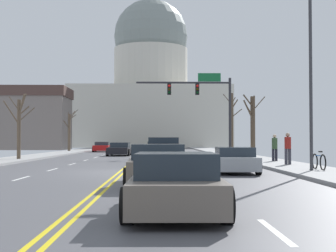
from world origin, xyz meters
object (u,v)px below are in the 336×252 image
Objects in this scene: sedan_near_03 at (157,166)px; sedan_oncoming_01 at (102,147)px; pedestrian_00 at (275,146)px; sedan_near_02 at (234,160)px; bicycle_parked at (319,162)px; pickup_truck_near_01 at (164,152)px; sedan_oncoming_00 at (120,149)px; signal_gantry at (204,97)px; sedan_near_04 at (175,185)px; pedestrian_01 at (288,147)px; sedan_near_00 at (158,151)px; street_lamp_right at (305,52)px.

sedan_near_03 is 1.01× the size of sedan_oncoming_01.
sedan_oncoming_01 is 2.63× the size of pedestrian_00.
sedan_near_02 is 3.78m from bicycle_parked.
pickup_truck_near_01 is 1.19× the size of sedan_oncoming_00.
sedan_near_04 is (-3.41, -29.68, -4.46)m from signal_gantry.
sedan_oncoming_00 is 2.79× the size of pedestrian_01.
sedan_near_02 is at bearing -115.24° from pedestrian_00.
sedan_oncoming_01 is at bearing 99.22° from sedan_near_03.
pedestrian_01 is (-0.33, -4.15, 0.03)m from pedestrian_00.
sedan_near_03 is (-0.03, -19.65, -0.02)m from sedan_near_00.
bicycle_parked is at bearing -69.06° from sedan_oncoming_01.
pickup_truck_near_01 reaches higher than sedan_near_00.
pedestrian_01 reaches higher than sedan_near_04.
sedan_near_02 is at bearing 179.05° from bicycle_parked.
pedestrian_00 is 0.93× the size of bicycle_parked.
street_lamp_right is at bearing -82.36° from signal_gantry.
sedan_near_03 is at bearing 93.76° from sedan_near_04.
sedan_near_00 is 1.06× the size of sedan_near_03.
pickup_truck_near_01 is 7.45m from pedestrian_01.
pickup_truck_near_01 is at bearing 90.12° from sedan_near_04.
sedan_near_03 is at bearing -99.01° from signal_gantry.
street_lamp_right reaches higher than signal_gantry.
sedan_near_00 is 0.99× the size of sedan_oncoming_00.
bicycle_parked is at bearing -79.61° from signal_gantry.
pedestrian_01 reaches higher than pedestrian_00.
street_lamp_right reaches higher than sedan_near_04.
signal_gantry is 4.47× the size of bicycle_parked.
sedan_near_02 is at bearing -74.37° from sedan_oncoming_01.
signal_gantry is 7.16m from sedan_near_00.
sedan_oncoming_01 is at bearing 103.50° from sedan_oncoming_00.
sedan_near_02 is 2.64× the size of pedestrian_01.
street_lamp_right is 16.70m from sedan_near_00.
pickup_truck_near_01 is at bearing 88.52° from sedan_near_03.
sedan_oncoming_00 is (-3.56, 8.70, -0.06)m from sedan_near_00.
sedan_near_04 is at bearing -104.61° from sedan_near_02.
sedan_near_04 is 16.77m from pedestrian_01.
street_lamp_right reaches higher than pedestrian_01.
pedestrian_01 is 0.95× the size of bicycle_parked.
street_lamp_right is 4.87m from bicycle_parked.
sedan_oncoming_00 is at bearing 96.54° from sedan_near_04.
sedan_oncoming_00 is (-3.91, 34.15, 0.01)m from sedan_near_04.
sedan_oncoming_01 is (-13.17, 37.20, -4.68)m from street_lamp_right.
signal_gantry is 1.83× the size of sedan_oncoming_01.
pickup_truck_near_01 is at bearing 111.80° from sedan_near_02.
pedestrian_01 reaches higher than sedan_oncoming_01.
sedan_near_03 reaches higher than sedan_near_04.
bicycle_parked is at bearing 40.54° from street_lamp_right.
sedan_near_03 is 11.86m from pedestrian_01.
pedestrian_00 is (6.87, 0.60, 0.32)m from pickup_truck_near_01.
pickup_truck_near_01 is 6.90m from pedestrian_00.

